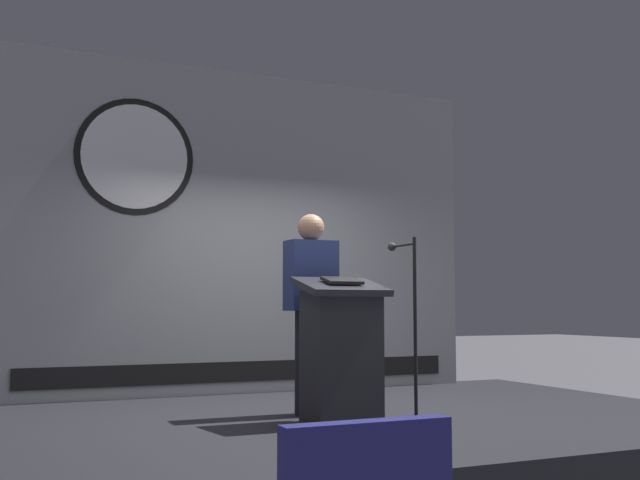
% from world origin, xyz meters
% --- Properties ---
extents(ground_plane, '(40.00, 40.00, 0.00)m').
position_xyz_m(ground_plane, '(0.00, 0.00, 0.00)').
color(ground_plane, '#4C4C51').
extents(stage_platform, '(6.40, 4.00, 0.30)m').
position_xyz_m(stage_platform, '(0.00, 0.00, 0.15)').
color(stage_platform, black).
rests_on(stage_platform, ground).
extents(banner_display, '(4.94, 0.12, 3.27)m').
position_xyz_m(banner_display, '(-0.03, 1.85, 1.94)').
color(banner_display, '#9E9EA3').
rests_on(banner_display, stage_platform).
extents(podium, '(0.64, 0.50, 1.10)m').
position_xyz_m(podium, '(0.00, -0.32, 0.83)').
color(podium, '#26262B').
rests_on(podium, stage_platform).
extents(speaker_person, '(0.40, 0.26, 1.62)m').
position_xyz_m(speaker_person, '(-0.04, 0.16, 1.13)').
color(speaker_person, black).
rests_on(speaker_person, stage_platform).
extents(microphone_stand, '(0.24, 0.51, 1.40)m').
position_xyz_m(microphone_stand, '(0.56, -0.42, 0.79)').
color(microphone_stand, black).
rests_on(microphone_stand, stage_platform).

